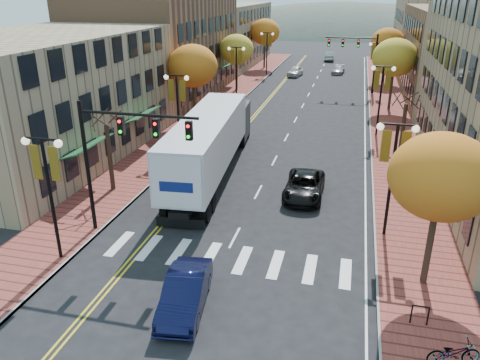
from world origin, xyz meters
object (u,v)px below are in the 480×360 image
Objects in this scene: black_suv at (304,186)px; bicycle at (454,353)px; navy_sedan at (185,292)px; semi_truck at (212,138)px.

black_suv is 14.50m from bicycle.
black_suv is 2.73× the size of bicycle.
navy_sedan reaches higher than black_suv.
bicycle is (9.88, -0.90, -0.10)m from navy_sedan.
navy_sedan is 0.89× the size of black_suv.
navy_sedan is at bearing -106.38° from black_suv.
semi_truck is 9.74× the size of bicycle.
navy_sedan reaches higher than bicycle.
semi_truck is at bearing 159.76° from black_suv.
bicycle is at bearing -54.24° from semi_truck.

